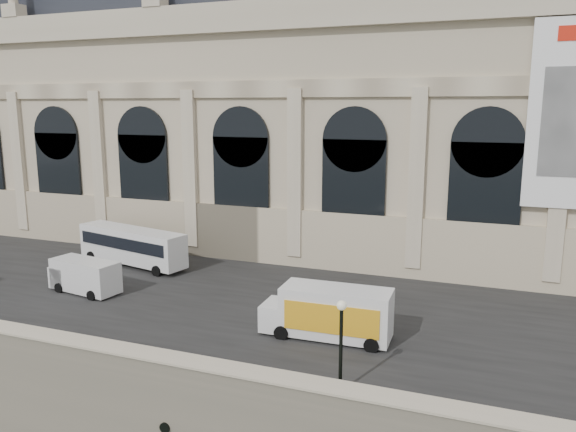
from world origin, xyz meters
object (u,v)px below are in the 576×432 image
van_c (82,276)px  box_truck (329,313)px  lamp_right (341,348)px  bus_left (132,245)px

van_c → box_truck: bearing=-4.6°
box_truck → lamp_right: bearing=-68.4°
box_truck → van_c: bearing=175.4°
van_c → bus_left: bearing=96.7°
bus_left → van_c: 7.30m
box_truck → lamp_right: lamp_right is taller
bus_left → box_truck: 22.16m
van_c → lamp_right: (21.92, -7.69, 1.06)m
bus_left → lamp_right: size_ratio=2.41×
bus_left → lamp_right: 27.23m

